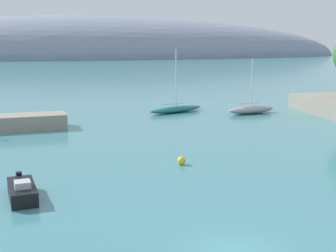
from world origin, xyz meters
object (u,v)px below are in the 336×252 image
Objects in this scene: mooring_buoy_yellow at (181,161)px; sailboat_grey_near_shore at (251,109)px; sailboat_teal_mid_mooring at (176,109)px; motorboat_black_alongside_breakwater at (22,191)px.

sailboat_grey_near_shore is at bearing 54.44° from mooring_buoy_yellow.
sailboat_teal_mid_mooring reaches higher than sailboat_grey_near_shore.
sailboat_teal_mid_mooring is at bearing 150.10° from sailboat_grey_near_shore.
sailboat_grey_near_shore is 26.54m from mooring_buoy_yellow.
motorboat_black_alongside_breakwater is at bearing -145.53° from sailboat_grey_near_shore.
sailboat_teal_mid_mooring is at bearing 141.63° from motorboat_black_alongside_breakwater.
mooring_buoy_yellow is (-6.24, -24.87, -0.14)m from sailboat_teal_mid_mooring.
motorboat_black_alongside_breakwater is (-17.70, -29.92, 0.03)m from sailboat_teal_mid_mooring.
sailboat_teal_mid_mooring is 34.77m from motorboat_black_alongside_breakwater.
sailboat_grey_near_shore reaches higher than motorboat_black_alongside_breakwater.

